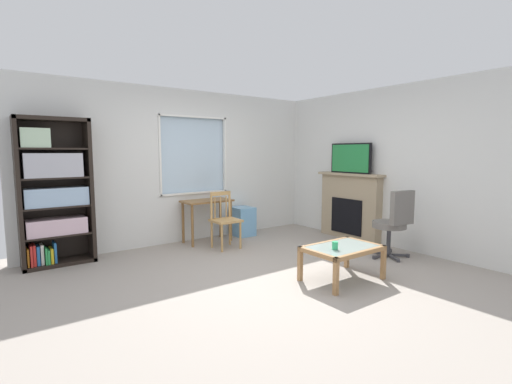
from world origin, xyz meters
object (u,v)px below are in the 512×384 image
object	(u,v)px
bookshelf	(53,191)
fireplace	(350,206)
desk_under_window	(207,208)
office_chair	(394,221)
tv	(351,158)
plastic_drawer_unit	(243,221)
wooden_chair	(225,219)
coffee_table	(342,251)
sippy_cup	(335,245)

from	to	relation	value
bookshelf	fireplace	xyz separation A→B (m)	(4.45, -1.38, -0.43)
desk_under_window	office_chair	size ratio (longest dim) A/B	0.83
tv	plastic_drawer_unit	bearing A→B (deg)	136.29
wooden_chair	plastic_drawer_unit	world-z (taller)	wooden_chair
wooden_chair	office_chair	size ratio (longest dim) A/B	0.90
fireplace	tv	distance (m)	0.84
fireplace	coffee_table	size ratio (longest dim) A/B	1.44
wooden_chair	fireplace	bearing A→B (deg)	-19.66
fireplace	coffee_table	xyz separation A→B (m)	(-1.77, -1.35, -0.23)
office_chair	sippy_cup	size ratio (longest dim) A/B	11.11
fireplace	tv	bearing A→B (deg)	180.00
bookshelf	plastic_drawer_unit	distance (m)	3.13
office_chair	wooden_chair	bearing A→B (deg)	130.59
desk_under_window	fireplace	world-z (taller)	fireplace
bookshelf	tv	xyz separation A→B (m)	(4.43, -1.38, 0.41)
office_chair	coffee_table	distance (m)	1.33
coffee_table	office_chair	bearing A→B (deg)	7.24
fireplace	desk_under_window	bearing A→B (deg)	149.54
plastic_drawer_unit	coffee_table	xyz separation A→B (m)	(-0.37, -2.67, 0.09)
bookshelf	desk_under_window	xyz separation A→B (m)	(2.28, -0.11, -0.42)
sippy_cup	fireplace	bearing A→B (deg)	35.42
wooden_chair	office_chair	world-z (taller)	office_chair
fireplace	office_chair	distance (m)	1.27
bookshelf	wooden_chair	distance (m)	2.46
bookshelf	coffee_table	xyz separation A→B (m)	(2.67, -2.73, -0.66)
wooden_chair	coffee_table	bearing A→B (deg)	-80.34
office_chair	sippy_cup	xyz separation A→B (m)	(-1.49, -0.21, -0.09)
bookshelf	tv	bearing A→B (deg)	-17.34
bookshelf	coffee_table	size ratio (longest dim) A/B	2.22
coffee_table	bookshelf	bearing A→B (deg)	134.40
wooden_chair	sippy_cup	size ratio (longest dim) A/B	10.00
wooden_chair	office_chair	distance (m)	2.56
sippy_cup	bookshelf	bearing A→B (deg)	131.98
plastic_drawer_unit	tv	bearing A→B (deg)	-43.71
wooden_chair	plastic_drawer_unit	xyz separation A→B (m)	(0.73, 0.56, -0.20)
wooden_chair	fireplace	world-z (taller)	fireplace
bookshelf	fireplace	size ratio (longest dim) A/B	1.54
desk_under_window	fireplace	bearing A→B (deg)	-30.46
plastic_drawer_unit	sippy_cup	xyz separation A→B (m)	(-0.55, -2.72, 0.20)
tv	office_chair	xyz separation A→B (m)	(-0.45, -1.18, -0.87)
office_chair	coffee_table	world-z (taller)	office_chair
tv	office_chair	size ratio (longest dim) A/B	0.84
desk_under_window	office_chair	xyz separation A→B (m)	(1.70, -2.46, -0.04)
coffee_table	sippy_cup	bearing A→B (deg)	-166.98
plastic_drawer_unit	sippy_cup	size ratio (longest dim) A/B	5.87
desk_under_window	wooden_chair	xyz separation A→B (m)	(0.04, -0.51, -0.13)
desk_under_window	wooden_chair	distance (m)	0.53
tv	sippy_cup	size ratio (longest dim) A/B	9.31
bookshelf	desk_under_window	size ratio (longest dim) A/B	2.40
coffee_table	plastic_drawer_unit	bearing A→B (deg)	82.15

